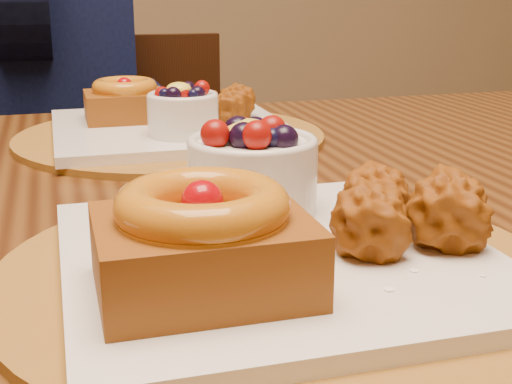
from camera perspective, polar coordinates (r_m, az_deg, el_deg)
dining_table at (r=0.71m, az=-3.71°, el=-5.67°), size 1.60×0.90×0.76m
place_setting_near at (r=0.48m, az=1.13°, el=-3.35°), size 0.38×0.38×0.09m
place_setting_far at (r=0.89m, az=-6.97°, el=5.46°), size 0.38×0.38×0.08m
chair_far at (r=1.49m, az=-9.70°, el=-2.47°), size 0.42×0.42×0.83m
diner at (r=1.43m, az=-17.91°, el=11.36°), size 0.48×0.47×0.78m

